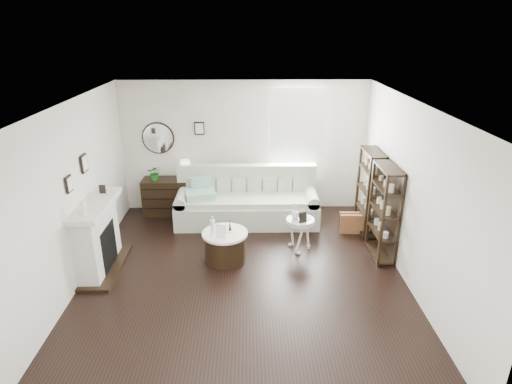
{
  "coord_description": "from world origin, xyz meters",
  "views": [
    {
      "loc": [
        0.09,
        -5.78,
        3.74
      ],
      "look_at": [
        0.21,
        0.8,
        1.12
      ],
      "focal_mm": 30.0,
      "sensor_mm": 36.0,
      "label": 1
    }
  ],
  "objects_px": {
    "dresser": "(171,196)",
    "pedestal_table": "(300,222)",
    "drum_table": "(225,246)",
    "sofa": "(247,204)"
  },
  "relations": [
    {
      "from": "dresser",
      "to": "pedestal_table",
      "type": "xyz_separation_m",
      "value": [
        2.5,
        -1.61,
        0.16
      ]
    },
    {
      "from": "dresser",
      "to": "sofa",
      "type": "bearing_deg",
      "value": -13.69
    },
    {
      "from": "drum_table",
      "to": "pedestal_table",
      "type": "distance_m",
      "value": 1.36
    },
    {
      "from": "sofa",
      "to": "pedestal_table",
      "type": "bearing_deg",
      "value": -52.94
    },
    {
      "from": "sofa",
      "to": "dresser",
      "type": "bearing_deg",
      "value": 166.31
    },
    {
      "from": "sofa",
      "to": "pedestal_table",
      "type": "relative_size",
      "value": 4.71
    },
    {
      "from": "dresser",
      "to": "drum_table",
      "type": "height_order",
      "value": "dresser"
    },
    {
      "from": "dresser",
      "to": "drum_table",
      "type": "xyz_separation_m",
      "value": [
        1.22,
        -1.95,
        -0.11
      ]
    },
    {
      "from": "sofa",
      "to": "drum_table",
      "type": "bearing_deg",
      "value": -102.9
    },
    {
      "from": "sofa",
      "to": "drum_table",
      "type": "distance_m",
      "value": 1.61
    }
  ]
}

